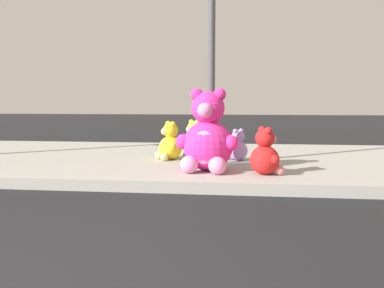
{
  "coord_description": "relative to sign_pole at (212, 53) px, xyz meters",
  "views": [
    {
      "loc": [
        1.42,
        -1.72,
        1.14
      ],
      "look_at": [
        0.8,
        3.6,
        0.55
      ],
      "focal_mm": 37.33,
      "sensor_mm": 36.0,
      "label": 1
    }
  ],
  "objects": [
    {
      "name": "plush_lime",
      "position": [
        -0.38,
        0.91,
        -1.44
      ],
      "size": [
        0.47,
        0.46,
        0.65
      ],
      "color": "#8CD133",
      "rests_on": "sidewalk"
    },
    {
      "name": "sidewalk",
      "position": [
        -1.0,
        0.8,
        -1.77
      ],
      "size": [
        28.0,
        4.4,
        0.15
      ],
      "primitive_type": "cube",
      "color": "#9E9B93",
      "rests_on": "ground_plane"
    },
    {
      "name": "sign_pole",
      "position": [
        0.0,
        0.0,
        0.0
      ],
      "size": [
        0.56,
        0.11,
        3.2
      ],
      "color": "#4C4C51",
      "rests_on": "sidewalk"
    },
    {
      "name": "plush_lavender",
      "position": [
        0.4,
        0.46,
        -1.49
      ],
      "size": [
        0.38,
        0.37,
        0.52
      ],
      "color": "#B28CD8",
      "rests_on": "sidewalk"
    },
    {
      "name": "plush_pink_large",
      "position": [
        -0.01,
        -0.58,
        -1.24
      ],
      "size": [
        0.89,
        0.8,
        1.16
      ],
      "color": "#F22D93",
      "rests_on": "sidewalk"
    },
    {
      "name": "plush_yellow",
      "position": [
        -0.72,
        0.41,
        -1.44
      ],
      "size": [
        0.46,
        0.45,
        0.64
      ],
      "color": "yellow",
      "rests_on": "sidewalk"
    },
    {
      "name": "plush_red",
      "position": [
        0.79,
        -0.77,
        -1.44
      ],
      "size": [
        0.46,
        0.46,
        0.64
      ],
      "color": "red",
      "rests_on": "sidewalk"
    }
  ]
}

